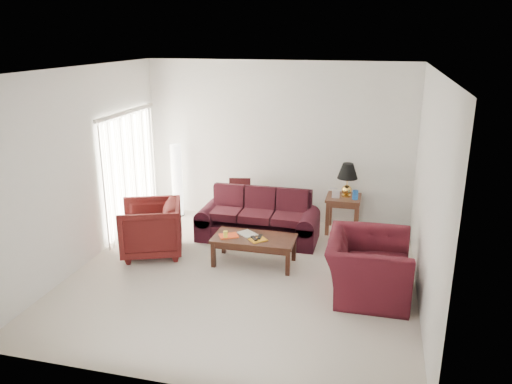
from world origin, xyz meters
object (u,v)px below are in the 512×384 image
at_px(floor_lamp, 177,180).
at_px(coffee_table, 254,250).
at_px(sofa, 258,216).
at_px(armchair_right, 368,266).
at_px(armchair_left, 151,229).
at_px(end_table, 343,214).

height_order(floor_lamp, coffee_table, floor_lamp).
xyz_separation_m(sofa, floor_lamp, (-1.82, 0.78, 0.30)).
bearing_deg(sofa, armchair_right, -40.13).
height_order(sofa, armchair_left, armchair_left).
height_order(sofa, armchair_right, sofa).
xyz_separation_m(floor_lamp, coffee_table, (2.00, -1.75, -0.50)).
bearing_deg(end_table, floor_lamp, 179.05).
xyz_separation_m(armchair_left, armchair_right, (3.46, -0.49, -0.03)).
bearing_deg(coffee_table, armchair_right, -31.84).
distance_m(floor_lamp, armchair_right, 4.40).
bearing_deg(armchair_right, armchair_left, 81.42).
bearing_deg(coffee_table, sofa, 85.76).
bearing_deg(armchair_right, end_table, 12.66).
distance_m(armchair_left, coffee_table, 1.73).
bearing_deg(end_table, sofa, -152.51).
relative_size(sofa, armchair_left, 2.14).
relative_size(sofa, floor_lamp, 1.42).
height_order(end_table, coffee_table, end_table).
relative_size(armchair_left, coffee_table, 0.76).
relative_size(end_table, armchair_left, 0.69).
distance_m(sofa, coffee_table, 1.00).
height_order(end_table, armchair_right, armchair_right).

